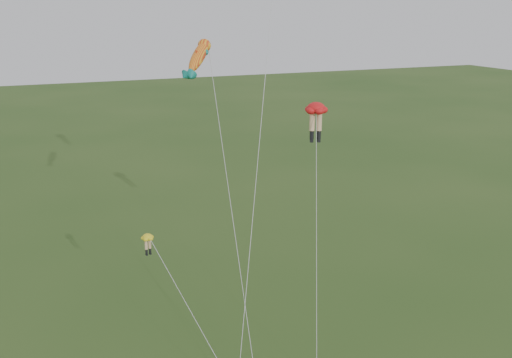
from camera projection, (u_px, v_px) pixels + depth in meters
name	position (u px, v px, depth m)	size (l,w,h in m)	color
legs_kite_red_mid	(316.00, 115.00, 35.62)	(4.03, 7.72, 15.35)	red
legs_kite_yellow	(155.00, 252.00, 33.59)	(3.93, 9.14, 8.11)	yellow
fish_kite	(199.00, 57.00, 36.08)	(2.77, 13.31, 19.35)	#FFAA20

